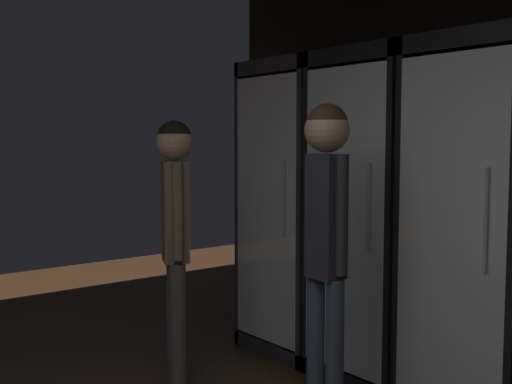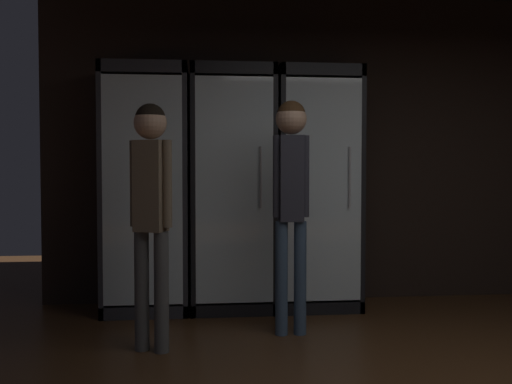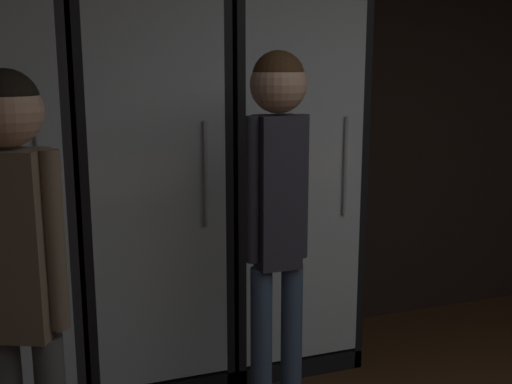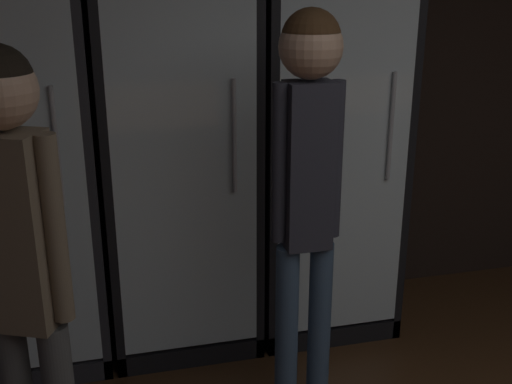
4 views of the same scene
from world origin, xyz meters
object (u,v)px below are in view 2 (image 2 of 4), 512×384
(shopper_near, at_px, (151,194))
(cooler_far_left, at_px, (146,192))
(cooler_left, at_px, (232,192))
(cooler_center, at_px, (315,192))
(shopper_far, at_px, (291,181))

(shopper_near, bearing_deg, cooler_far_left, 96.66)
(cooler_left, distance_m, cooler_center, 0.73)
(cooler_far_left, distance_m, cooler_left, 0.73)
(cooler_center, distance_m, shopper_near, 1.75)
(cooler_far_left, xyz_separation_m, shopper_near, (0.13, -1.13, 0.03))
(shopper_near, relative_size, shopper_far, 0.96)
(shopper_near, xyz_separation_m, shopper_far, (0.98, 0.28, 0.07))
(cooler_center, bearing_deg, cooler_far_left, -179.94)
(cooler_left, xyz_separation_m, shopper_far, (0.38, -0.85, 0.11))
(cooler_center, bearing_deg, shopper_near, -139.67)
(cooler_left, distance_m, shopper_near, 1.28)
(cooler_center, relative_size, shopper_near, 1.27)
(shopper_near, bearing_deg, cooler_center, 40.33)
(cooler_far_left, height_order, cooler_left, same)
(cooler_center, relative_size, shopper_far, 1.22)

